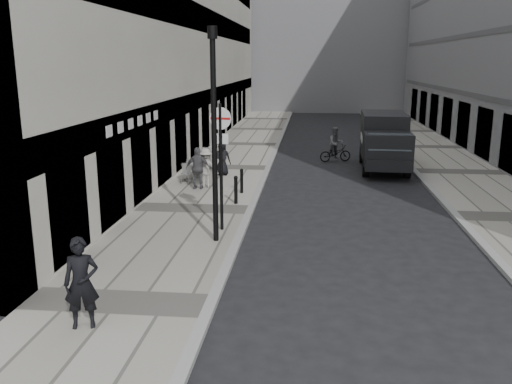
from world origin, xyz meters
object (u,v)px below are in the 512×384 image
at_px(panel_van, 384,139).
at_px(cyclist, 335,148).
at_px(walking_man, 81,283).
at_px(lamppost, 214,126).
at_px(sign_post, 221,150).

distance_m(panel_van, cyclist, 2.97).
relative_size(walking_man, panel_van, 0.31).
distance_m(walking_man, lamppost, 6.14).
xyz_separation_m(walking_man, cyclist, (5.59, 19.10, -0.31)).
relative_size(sign_post, cyclist, 2.10).
xyz_separation_m(walking_man, sign_post, (1.64, 6.46, 1.55)).
bearing_deg(panel_van, cyclist, 144.38).
height_order(walking_man, cyclist, walking_man).
distance_m(sign_post, lamppost, 1.35).
distance_m(lamppost, panel_van, 13.57).
xyz_separation_m(lamppost, cyclist, (3.94, 13.69, -2.71)).
distance_m(lamppost, cyclist, 14.51).
distance_m(walking_man, cyclist, 19.90).
bearing_deg(panel_van, walking_man, -111.70).
xyz_separation_m(lamppost, panel_van, (6.19, 11.92, -1.92)).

